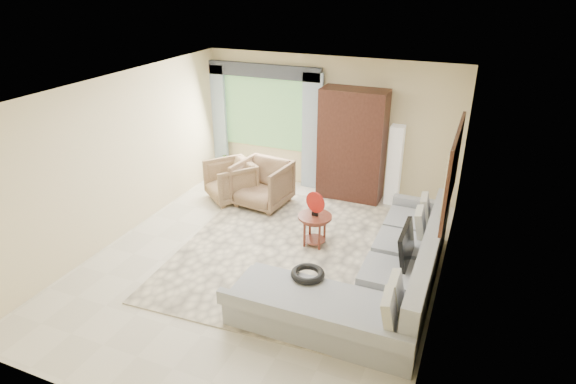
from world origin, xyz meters
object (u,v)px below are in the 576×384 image
at_px(sectional_sofa, 379,278).
at_px(armoire, 352,145).
at_px(potted_plant, 226,165).
at_px(tv_screen, 407,245).
at_px(armchair_left, 231,181).
at_px(coffee_table, 315,230).
at_px(floor_lamp, 394,165).
at_px(armchair_right, 262,184).

height_order(sectional_sofa, armoire, armoire).
bearing_deg(potted_plant, tv_screen, -31.59).
relative_size(sectional_sofa, armchair_left, 4.17).
xyz_separation_m(sectional_sofa, coffee_table, (-1.24, 0.92, -0.00)).
distance_m(tv_screen, floor_lamp, 2.78).
distance_m(tv_screen, armoire, 3.05).
bearing_deg(armchair_right, armoire, 41.15).
distance_m(armchair_left, armchair_right, 0.66).
height_order(sectional_sofa, potted_plant, sectional_sofa).
height_order(armchair_right, floor_lamp, floor_lamp).
relative_size(tv_screen, armchair_left, 0.89).
height_order(armoire, floor_lamp, armoire).
height_order(coffee_table, floor_lamp, floor_lamp).
height_order(coffee_table, armoire, armoire).
xyz_separation_m(coffee_table, potted_plant, (-2.67, 1.92, 0.01)).
xyz_separation_m(armchair_right, potted_plant, (-1.28, 0.90, -0.14)).
distance_m(sectional_sofa, potted_plant, 4.83).
bearing_deg(coffee_table, armchair_right, 143.85).
relative_size(armchair_right, potted_plant, 1.62).
bearing_deg(potted_plant, sectional_sofa, -35.91).
height_order(tv_screen, coffee_table, tv_screen).
height_order(tv_screen, armchair_right, tv_screen).
xyz_separation_m(armoire, floor_lamp, (0.80, 0.06, -0.30)).
bearing_deg(potted_plant, armchair_right, -35.13).
height_order(coffee_table, potted_plant, potted_plant).
bearing_deg(floor_lamp, armchair_right, -155.03).
bearing_deg(tv_screen, floor_lamp, 104.56).
relative_size(armchair_left, potted_plant, 1.45).
distance_m(sectional_sofa, armoire, 3.24).
bearing_deg(armchair_left, sectional_sofa, 8.03).
height_order(armchair_left, armchair_right, armchair_right).
relative_size(sectional_sofa, potted_plant, 6.07).
xyz_separation_m(tv_screen, floor_lamp, (-0.70, 2.70, 0.03)).
xyz_separation_m(tv_screen, potted_plant, (-4.18, 2.57, -0.43)).
bearing_deg(armoire, armchair_right, -145.44).
bearing_deg(armoire, potted_plant, -178.57).
bearing_deg(floor_lamp, coffee_table, -111.56).
xyz_separation_m(armchair_right, floor_lamp, (2.20, 1.02, 0.33)).
bearing_deg(armoire, armchair_left, -154.74).
distance_m(coffee_table, floor_lamp, 2.25).
bearing_deg(armchair_left, armchair_right, 39.08).
xyz_separation_m(armchair_right, armoire, (1.40, 0.96, 0.63)).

